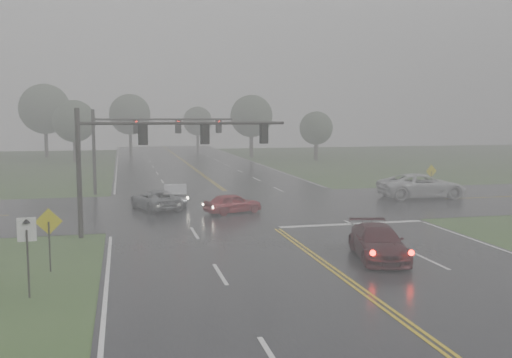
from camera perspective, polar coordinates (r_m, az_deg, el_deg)
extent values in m
plane|color=#2F4A1F|center=(18.32, 14.17, -13.39)|extent=(180.00, 180.00, 0.00)
cube|color=black|center=(36.69, -0.35, -3.26)|extent=(18.00, 160.00, 0.02)
cube|color=black|center=(38.61, -1.01, -2.78)|extent=(120.00, 14.00, 0.02)
cube|color=silver|center=(32.79, 9.58, -4.51)|extent=(8.50, 0.50, 0.01)
imported|color=#34090E|center=(25.32, 12.08, -7.80)|extent=(2.90, 5.11, 1.40)
imported|color=maroon|center=(35.99, -2.33, -3.45)|extent=(3.96, 2.55, 1.25)
imported|color=#A7A9AF|center=(40.06, -8.04, -2.51)|extent=(1.88, 4.47, 1.43)
imported|color=slate|center=(37.95, -10.05, -3.04)|extent=(3.51, 5.06, 1.28)
imported|color=silver|center=(44.34, 16.24, -1.84)|extent=(6.66, 3.41, 1.80)
cylinder|color=black|center=(29.71, -17.29, 0.52)|extent=(0.25, 0.25, 6.51)
cylinder|color=black|center=(29.57, -17.45, 5.40)|extent=(0.16, 0.16, 0.72)
cylinder|color=black|center=(29.67, -7.14, 5.56)|extent=(10.60, 0.16, 0.16)
cube|color=black|center=(29.53, -11.23, 4.43)|extent=(0.31, 0.25, 0.95)
cube|color=black|center=(29.67, -11.24, 4.44)|extent=(0.50, 0.03, 1.13)
cube|color=black|center=(29.81, -5.10, 4.54)|extent=(0.31, 0.25, 0.95)
cube|color=black|center=(29.95, -5.14, 4.55)|extent=(0.50, 0.03, 1.13)
cube|color=black|center=(30.42, 0.86, 4.60)|extent=(0.31, 0.25, 0.95)
cube|color=black|center=(30.57, 0.79, 4.61)|extent=(0.50, 0.03, 1.13)
cylinder|color=black|center=(45.88, -15.90, 2.59)|extent=(0.26, 0.26, 6.62)
cylinder|color=black|center=(45.79, -15.99, 5.81)|extent=(0.17, 0.17, 0.74)
cylinder|color=black|center=(45.86, -9.14, 5.91)|extent=(10.90, 0.17, 0.17)
cube|color=black|center=(45.76, -11.86, 5.17)|extent=(0.31, 0.26, 0.97)
cube|color=black|center=(45.91, -11.87, 5.17)|extent=(0.51, 0.03, 1.15)
cylinder|color=#FF0C05|center=(45.61, -11.87, 5.54)|extent=(0.20, 0.06, 0.20)
cube|color=black|center=(45.96, -7.77, 5.25)|extent=(0.31, 0.26, 0.97)
cube|color=black|center=(46.11, -7.79, 5.25)|extent=(0.51, 0.03, 1.15)
cylinder|color=#FF0C05|center=(45.81, -7.76, 5.62)|extent=(0.20, 0.06, 0.20)
cube|color=black|center=(46.39, -3.73, 5.30)|extent=(0.31, 0.26, 0.97)
cube|color=black|center=(46.53, -3.76, 5.31)|extent=(0.51, 0.03, 1.15)
cylinder|color=#FF0C05|center=(46.24, -3.70, 5.68)|extent=(0.20, 0.06, 0.20)
cylinder|color=black|center=(23.94, -19.94, -6.40)|extent=(0.07, 0.07, 2.01)
cube|color=#D4C40C|center=(23.77, -20.02, -4.02)|extent=(1.05, 0.05, 1.05)
cylinder|color=black|center=(20.83, -21.84, -7.89)|extent=(0.07, 0.07, 2.34)
cube|color=silver|center=(20.61, -21.96, -4.71)|extent=(0.61, 0.10, 0.81)
cube|color=black|center=(20.64, -21.95, -4.69)|extent=(0.10, 0.03, 0.46)
cylinder|color=black|center=(45.59, 17.10, -0.44)|extent=(0.06, 0.06, 1.92)
cube|color=#D4C40C|center=(45.51, 17.12, 0.77)|extent=(0.99, 0.24, 1.01)
cylinder|color=#2D261D|center=(79.20, -17.63, 2.76)|extent=(0.52, 0.52, 3.13)
sphere|color=#30432D|center=(79.08, -17.73, 5.53)|extent=(5.57, 5.57, 5.57)
cylinder|color=#2D261D|center=(84.67, -0.47, 3.40)|extent=(0.59, 0.59, 3.52)
sphere|color=#30432D|center=(84.56, -0.47, 6.32)|extent=(6.27, 6.27, 6.27)
cylinder|color=#2D261D|center=(94.05, -12.44, 3.60)|extent=(0.53, 0.53, 3.68)
sphere|color=#30432D|center=(93.95, -12.50, 6.33)|extent=(6.53, 6.53, 6.53)
cylinder|color=#2D261D|center=(78.75, 6.01, 2.80)|extent=(0.55, 0.55, 2.58)
sphere|color=#30432D|center=(78.62, 6.03, 5.09)|extent=(4.58, 4.58, 4.58)
cylinder|color=#2D261D|center=(89.43, -20.24, 3.36)|extent=(0.54, 0.54, 4.12)
sphere|color=#30432D|center=(89.34, -20.37, 6.59)|extent=(7.33, 7.33, 7.33)
cylinder|color=#2D261D|center=(105.24, -5.84, 3.80)|extent=(0.52, 0.52, 2.99)
sphere|color=#30432D|center=(105.14, -5.86, 5.79)|extent=(5.32, 5.32, 5.32)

